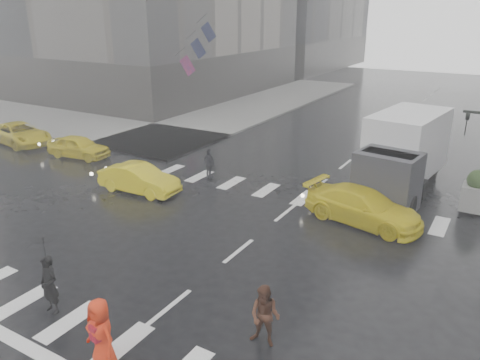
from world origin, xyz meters
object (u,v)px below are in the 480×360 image
Objects in this scene: pedestrian_brown at (265,316)px; taxi_front at (79,147)px; taxi_mid at (139,179)px; box_truck at (402,153)px; pedestrian_orange at (101,335)px.

taxi_front is at bearing 147.46° from pedestrian_brown.
taxi_mid is 12.58m from box_truck.
box_truck reaches higher than pedestrian_brown.
taxi_mid is at bearing 138.97° from pedestrian_orange.
box_truck reaches higher than pedestrian_orange.
pedestrian_brown is at bearing -125.32° from taxi_front.
pedestrian_brown is at bearing -125.50° from taxi_mid.
pedestrian_orange is at bearing -144.71° from taxi_mid.
pedestrian_orange is 16.21m from box_truck.
pedestrian_orange is 0.28× the size of box_truck.
pedestrian_orange is 12.03m from taxi_mid.
taxi_front is at bearing -160.57° from box_truck.
taxi_front is 0.95× the size of taxi_mid.
pedestrian_brown is 0.89× the size of pedestrian_orange.
pedestrian_brown is 0.45× the size of taxi_front.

